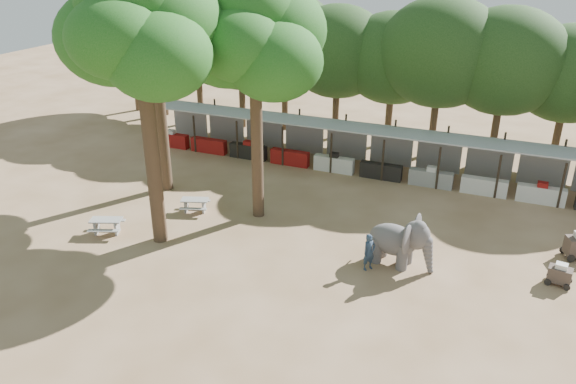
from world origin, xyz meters
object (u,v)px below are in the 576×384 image
at_px(yard_tree_left, 153,34).
at_px(yard_tree_back, 254,37).
at_px(picnic_table_far, 195,203).
at_px(elephant, 401,241).
at_px(handler, 369,252).
at_px(picnic_table_near, 106,224).
at_px(cart_front, 560,274).
at_px(yard_tree_center, 139,30).

height_order(yard_tree_left, yard_tree_back, yard_tree_back).
bearing_deg(picnic_table_far, yard_tree_left, 126.62).
bearing_deg(yard_tree_left, elephant, -12.80).
xyz_separation_m(yard_tree_left, elephant, (13.55, -3.08, -7.10)).
height_order(elephant, handler, elephant).
relative_size(picnic_table_near, picnic_table_far, 1.08).
xyz_separation_m(picnic_table_near, cart_front, (19.19, 3.45, -0.01)).
bearing_deg(yard_tree_center, yard_tree_back, 53.14).
bearing_deg(elephant, picnic_table_far, -177.40).
bearing_deg(picnic_table_near, yard_tree_back, 17.97).
height_order(yard_tree_back, picnic_table_far, yard_tree_back).
relative_size(yard_tree_center, handler, 7.59).
relative_size(yard_tree_left, picnic_table_near, 6.13).
bearing_deg(elephant, yard_tree_center, -161.51).
bearing_deg(yard_tree_left, handler, -17.60).
bearing_deg(yard_tree_left, picnic_table_near, -85.00).
height_order(yard_tree_center, handler, yard_tree_center).
bearing_deg(yard_tree_center, yard_tree_left, 120.96).
distance_m(handler, picnic_table_far, 9.62).
distance_m(yard_tree_center, picnic_table_far, 9.25).
relative_size(yard_tree_left, elephant, 3.76).
bearing_deg(cart_front, elephant, -162.77).
bearing_deg(yard_tree_center, handler, 6.31).
relative_size(yard_tree_left, yard_tree_back, 0.97).
xyz_separation_m(elephant, handler, (-1.08, -0.88, -0.31)).
xyz_separation_m(handler, picnic_table_far, (-9.42, 1.90, -0.36)).
bearing_deg(yard_tree_back, picnic_table_near, -140.06).
height_order(yard_tree_center, cart_front, yard_tree_center).
xyz_separation_m(picnic_table_near, picnic_table_far, (2.55, 3.56, -0.03)).
xyz_separation_m(elephant, picnic_table_far, (-10.51, 1.02, -0.66)).
height_order(yard_tree_left, elephant, yard_tree_left).
relative_size(yard_tree_back, picnic_table_far, 6.84).
height_order(yard_tree_center, elephant, yard_tree_center).
relative_size(yard_tree_center, yard_tree_back, 1.06).
distance_m(yard_tree_left, cart_front, 21.26).
bearing_deg(handler, yard_tree_left, 108.52).
height_order(handler, cart_front, handler).
relative_size(picnic_table_far, cart_front, 1.60).
xyz_separation_m(yard_tree_center, picnic_table_near, (-2.51, -0.61, -8.74)).
bearing_deg(elephant, yard_tree_left, 175.36).
height_order(picnic_table_far, cart_front, cart_front).
bearing_deg(yard_tree_left, picnic_table_far, -34.04).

